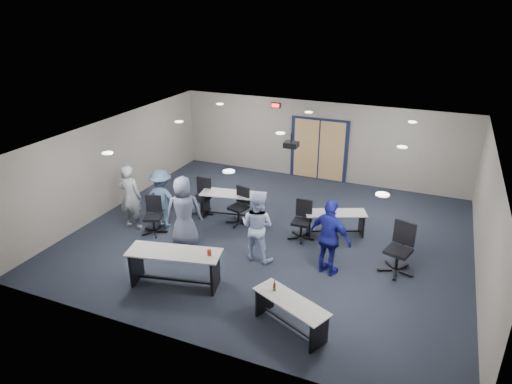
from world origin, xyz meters
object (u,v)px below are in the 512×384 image
at_px(table_front_left, 175,262).
at_px(table_back_right, 335,219).
at_px(person_gray, 130,197).
at_px(person_navy, 330,238).
at_px(chair_back_c, 301,221).
at_px(person_lightblue, 257,226).
at_px(chair_back_a, 201,197).
at_px(person_back, 162,199).
at_px(table_back_left, 233,201).
at_px(person_plaid, 184,212).
at_px(table_front_right, 290,309).
at_px(chair_loose_right, 398,249).
at_px(chair_loose_left, 153,216).
at_px(chair_back_b, 238,206).

relative_size(table_front_left, table_back_right, 1.27).
relative_size(person_gray, person_navy, 1.00).
xyz_separation_m(table_front_left, chair_back_c, (1.90, 3.06, -0.05)).
bearing_deg(person_lightblue, person_gray, 6.07).
xyz_separation_m(chair_back_a, person_back, (-0.59, -1.08, 0.29)).
distance_m(table_back_left, person_navy, 3.71).
bearing_deg(person_navy, table_back_left, -9.18).
distance_m(table_back_right, person_plaid, 3.97).
bearing_deg(chair_back_c, table_back_left, 166.92).
relative_size(person_gray, person_plaid, 1.00).
relative_size(person_plaid, person_lightblue, 1.06).
distance_m(table_front_right, chair_loose_right, 3.25).
xyz_separation_m(table_front_right, person_gray, (-5.35, 2.30, 0.47)).
xyz_separation_m(chair_back_a, chair_back_c, (3.13, -0.29, -0.02)).
xyz_separation_m(person_plaid, person_navy, (3.71, 0.09, 0.00)).
bearing_deg(table_back_right, chair_loose_left, 178.59).
bearing_deg(chair_loose_right, table_front_left, -135.77).
distance_m(table_back_left, chair_loose_right, 4.82).
height_order(person_plaid, person_navy, same).
relative_size(table_back_right, person_lightblue, 0.96).
bearing_deg(chair_loose_right, person_back, -163.15).
relative_size(table_back_right, chair_loose_left, 1.65).
bearing_deg(chair_loose_left, person_gray, 153.27).
relative_size(table_back_left, person_lightblue, 1.11).
distance_m(table_back_right, person_back, 4.70).
relative_size(chair_loose_left, person_plaid, 0.55).
bearing_deg(person_plaid, chair_back_b, -145.00).
height_order(chair_back_b, person_lightblue, person_lightblue).
distance_m(table_front_left, person_navy, 3.46).
distance_m(table_back_left, person_gray, 2.84).
xyz_separation_m(table_back_right, chair_loose_left, (-4.50, -1.81, 0.06)).
height_order(chair_back_c, person_lightblue, person_lightblue).
bearing_deg(chair_back_c, chair_loose_left, -163.01).
bearing_deg(chair_back_b, chair_back_c, 8.86).
height_order(table_back_left, person_back, person_back).
relative_size(chair_back_c, chair_loose_right, 0.86).
bearing_deg(person_lightblue, table_front_right, 134.79).
relative_size(chair_back_b, chair_loose_right, 0.87).
bearing_deg(table_back_right, person_plaid, -173.14).
relative_size(chair_back_a, chair_loose_right, 0.89).
height_order(chair_loose_left, person_lightblue, person_lightblue).
bearing_deg(person_gray, chair_loose_left, 169.53).
bearing_deg(table_back_left, person_plaid, -114.63).
distance_m(chair_back_b, person_navy, 3.32).
relative_size(chair_back_b, chair_loose_left, 1.03).
relative_size(table_front_right, chair_back_c, 1.61).
bearing_deg(person_lightblue, person_back, -1.93).
bearing_deg(table_front_left, person_navy, 17.81).
height_order(table_front_right, table_back_right, table_front_right).
xyz_separation_m(table_front_right, table_back_right, (-0.13, 4.05, -0.00)).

